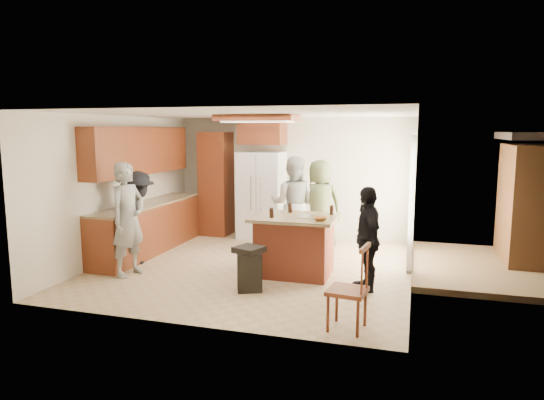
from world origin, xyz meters
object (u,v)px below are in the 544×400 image
(person_side_right, at_px, (367,239))
(person_behind_left, at_px, (293,204))
(person_front_left, at_px, (128,219))
(kitchen_island, at_px, (295,245))
(person_behind_right, at_px, (320,205))
(trash_bin, at_px, (249,268))
(person_counter, at_px, (139,217))
(spindle_chair, at_px, (349,291))
(refrigerator, at_px, (262,195))

(person_side_right, bearing_deg, person_behind_left, -161.38)
(person_front_left, bearing_deg, person_side_right, -73.05)
(kitchen_island, bearing_deg, person_behind_right, 87.72)
(trash_bin, bearing_deg, person_front_left, 175.93)
(person_behind_right, distance_m, person_side_right, 2.36)
(person_behind_right, xyz_separation_m, person_counter, (-2.77, -1.74, -0.07))
(person_behind_right, relative_size, person_counter, 1.09)
(person_side_right, bearing_deg, spindle_chair, -22.62)
(person_side_right, bearing_deg, person_counter, -115.85)
(refrigerator, bearing_deg, person_counter, -120.65)
(kitchen_island, xyz_separation_m, trash_bin, (-0.43, -0.92, -0.16))
(refrigerator, relative_size, kitchen_island, 1.41)
(person_behind_right, relative_size, kitchen_island, 1.34)
(person_counter, relative_size, spindle_chair, 1.57)
(person_front_left, xyz_separation_m, kitchen_island, (2.46, 0.77, -0.41))
(kitchen_island, height_order, spindle_chair, spindle_chair)
(person_behind_left, xyz_separation_m, refrigerator, (-0.89, 0.86, 0.01))
(person_side_right, height_order, person_counter, person_counter)
(person_behind_left, bearing_deg, person_counter, 30.88)
(person_behind_right, height_order, trash_bin, person_behind_right)
(trash_bin, bearing_deg, refrigerator, 104.74)
(person_counter, xyz_separation_m, kitchen_island, (2.70, 0.08, -0.31))
(person_behind_left, xyz_separation_m, person_counter, (-2.31, -1.54, -0.10))
(person_behind_right, xyz_separation_m, refrigerator, (-1.35, 0.66, 0.04))
(person_behind_right, xyz_separation_m, person_side_right, (1.09, -2.10, -0.11))
(person_behind_left, relative_size, refrigerator, 0.98)
(person_behind_left, height_order, person_side_right, person_behind_left)
(person_counter, bearing_deg, person_side_right, -104.73)
(person_front_left, xyz_separation_m, person_side_right, (3.61, 0.33, -0.14))
(refrigerator, xyz_separation_m, kitchen_island, (1.28, -2.31, -0.43))
(trash_bin, bearing_deg, person_behind_left, 89.03)
(person_front_left, xyz_separation_m, person_behind_right, (2.52, 2.43, -0.03))
(person_behind_right, height_order, spindle_chair, person_behind_right)
(person_front_left, bearing_deg, trash_bin, -82.40)
(refrigerator, bearing_deg, person_behind_left, -43.93)
(person_behind_right, bearing_deg, person_front_left, 20.93)
(person_front_left, xyz_separation_m, person_counter, (-0.24, 0.69, -0.10))
(refrigerator, relative_size, spindle_chair, 1.81)
(person_front_left, bearing_deg, person_behind_right, -34.40)
(person_counter, bearing_deg, person_behind_left, -65.77)
(person_front_left, bearing_deg, spindle_chair, -95.77)
(person_counter, bearing_deg, kitchen_island, -97.68)
(person_behind_right, bearing_deg, kitchen_island, 64.72)
(person_counter, bearing_deg, refrigerator, -40.08)
(kitchen_island, bearing_deg, person_front_left, -162.52)
(person_side_right, xyz_separation_m, person_counter, (-3.85, 0.36, 0.04))
(person_side_right, xyz_separation_m, trash_bin, (-1.58, -0.48, -0.42))
(person_behind_right, bearing_deg, person_counter, 9.15)
(person_behind_left, distance_m, trash_bin, 2.44)
(person_behind_right, distance_m, trash_bin, 2.68)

